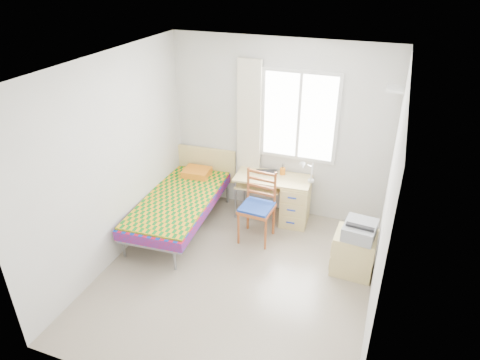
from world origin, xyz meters
name	(u,v)px	position (x,y,z in m)	size (l,w,h in m)	color
floor	(235,276)	(0.00, 0.00, 0.00)	(3.50, 3.50, 0.00)	#BCAD93
ceiling	(234,65)	(0.00, 0.00, 2.60)	(3.50, 3.50, 0.00)	white
wall_back	(278,130)	(0.00, 1.75, 1.30)	(3.20, 3.20, 0.00)	silver
wall_left	(112,163)	(-1.60, 0.00, 1.30)	(3.50, 3.50, 0.00)	silver
wall_right	(386,211)	(1.60, 0.00, 1.30)	(3.50, 3.50, 0.00)	silver
window	(299,117)	(0.30, 1.73, 1.55)	(1.10, 0.04, 1.30)	white
curtain	(249,118)	(-0.42, 1.68, 1.45)	(0.35, 0.05, 1.70)	beige
floating_shelf	(395,89)	(1.49, 1.40, 2.15)	(0.20, 0.32, 0.03)	white
bed	(182,200)	(-1.14, 0.82, 0.42)	(1.06, 2.06, 0.87)	gray
desk	(291,199)	(0.32, 1.46, 0.37)	(1.12, 0.57, 0.68)	#E4C577
chair	(258,203)	(0.00, 0.90, 0.56)	(0.45, 0.45, 1.00)	#AF3D22
cabinet	(354,253)	(1.33, 0.62, 0.27)	(0.52, 0.46, 0.54)	tan
printer	(360,230)	(1.37, 0.61, 0.64)	(0.41, 0.46, 0.18)	#A6AAAE
laptop	(267,173)	(-0.08, 1.53, 0.69)	(0.31, 0.20, 0.02)	black
pen_cup	(283,171)	(0.14, 1.60, 0.73)	(0.08, 0.08, 0.10)	orange
task_lamp	(306,170)	(0.52, 1.41, 0.91)	(0.21, 0.31, 0.37)	white
book	(257,181)	(-0.20, 1.45, 0.59)	(0.14, 0.19, 0.01)	gray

